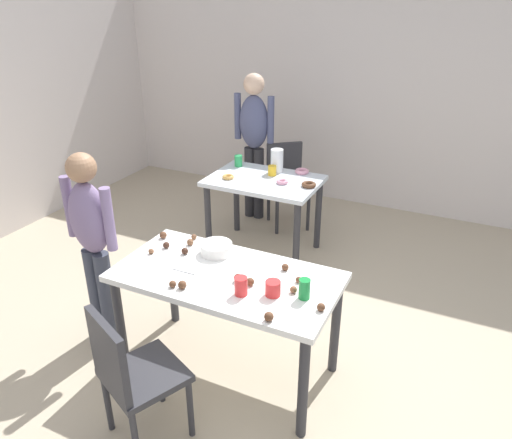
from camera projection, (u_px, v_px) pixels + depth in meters
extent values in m
plane|color=tan|center=(246.00, 372.00, 3.33)|extent=(6.40, 6.40, 0.00)
cube|color=silver|center=(376.00, 93.00, 5.37)|extent=(6.40, 0.10, 2.60)
cube|color=white|center=(226.00, 277.00, 3.04)|extent=(1.39, 0.71, 0.04)
cylinder|color=#2D2D33|center=(120.00, 325.00, 3.21)|extent=(0.06, 0.06, 0.71)
cylinder|color=#2D2D33|center=(303.00, 387.00, 2.71)|extent=(0.06, 0.06, 0.71)
cylinder|color=#2D2D33|center=(172.00, 281.00, 3.69)|extent=(0.06, 0.06, 0.71)
cylinder|color=#2D2D33|center=(335.00, 327.00, 3.20)|extent=(0.06, 0.06, 0.71)
cube|color=silver|center=(264.00, 181.00, 4.54)|extent=(1.01, 0.70, 0.04)
cylinder|color=#2D2D33|center=(208.00, 221.00, 4.64)|extent=(0.06, 0.06, 0.71)
cylinder|color=#2D2D33|center=(296.00, 240.00, 4.29)|extent=(0.06, 0.06, 0.71)
cylinder|color=#2D2D33|center=(236.00, 199.00, 5.11)|extent=(0.06, 0.06, 0.71)
cylinder|color=#2D2D33|center=(318.00, 215.00, 4.76)|extent=(0.06, 0.06, 0.71)
cube|color=#2D2D33|center=(145.00, 375.00, 2.70)|extent=(0.53, 0.53, 0.04)
cube|color=#2D2D33|center=(108.00, 356.00, 2.50)|extent=(0.36, 0.19, 0.42)
cylinder|color=#2D2D33|center=(160.00, 375.00, 3.01)|extent=(0.04, 0.04, 0.41)
cylinder|color=#2D2D33|center=(190.00, 408.00, 2.78)|extent=(0.04, 0.04, 0.41)
cylinder|color=#2D2D33|center=(108.00, 402.00, 2.82)|extent=(0.04, 0.04, 0.41)
cube|color=#2D2D33|center=(289.00, 188.00, 5.18)|extent=(0.56, 0.56, 0.04)
cube|color=#2D2D33|center=(284.00, 162.00, 5.24)|extent=(0.32, 0.27, 0.42)
cylinder|color=#2D2D33|center=(308.00, 212.00, 5.16)|extent=(0.04, 0.04, 0.41)
cylinder|color=#2D2D33|center=(277.00, 216.00, 5.09)|extent=(0.04, 0.04, 0.41)
cylinder|color=#2D2D33|center=(298.00, 200.00, 5.46)|extent=(0.04, 0.04, 0.41)
cylinder|color=#2D2D33|center=(269.00, 203.00, 5.39)|extent=(0.04, 0.04, 0.41)
cylinder|color=#383D4C|center=(96.00, 293.00, 3.54)|extent=(0.11, 0.11, 0.72)
cylinder|color=#383D4C|center=(107.00, 298.00, 3.48)|extent=(0.11, 0.11, 0.72)
ellipsoid|color=slate|center=(89.00, 218.00, 3.25)|extent=(0.34, 0.24, 0.51)
sphere|color=#997051|center=(81.00, 168.00, 3.10)|extent=(0.19, 0.19, 0.19)
cylinder|color=slate|center=(69.00, 206.00, 3.32)|extent=(0.08, 0.08, 0.43)
cylinder|color=slate|center=(109.00, 219.00, 3.14)|extent=(0.08, 0.08, 0.43)
cylinder|color=#28282D|center=(259.00, 184.00, 5.38)|extent=(0.11, 0.11, 0.79)
cylinder|color=#28282D|center=(250.00, 182.00, 5.43)|extent=(0.11, 0.11, 0.79)
ellipsoid|color=#4C5175|center=(254.00, 122.00, 5.11)|extent=(0.32, 0.20, 0.56)
sphere|color=beige|center=(254.00, 84.00, 4.95)|extent=(0.21, 0.21, 0.21)
cylinder|color=#4C5175|center=(271.00, 120.00, 5.02)|extent=(0.07, 0.07, 0.48)
cylinder|color=#4C5175|center=(238.00, 116.00, 5.17)|extent=(0.07, 0.07, 0.48)
cylinder|color=white|center=(216.00, 248.00, 3.25)|extent=(0.21, 0.21, 0.07)
cylinder|color=#198438|center=(304.00, 289.00, 2.78)|extent=(0.07, 0.07, 0.12)
cube|color=silver|center=(183.00, 271.00, 3.06)|extent=(0.17, 0.02, 0.01)
cylinder|color=red|center=(273.00, 288.00, 2.81)|extent=(0.09, 0.09, 0.09)
cylinder|color=red|center=(241.00, 286.00, 2.81)|extent=(0.08, 0.08, 0.11)
sphere|color=#3D2319|center=(185.00, 251.00, 3.25)|extent=(0.05, 0.05, 0.05)
sphere|color=brown|center=(190.00, 242.00, 3.36)|extent=(0.05, 0.05, 0.05)
sphere|color=brown|center=(151.00, 251.00, 3.26)|extent=(0.04, 0.04, 0.04)
sphere|color=brown|center=(293.00, 290.00, 2.84)|extent=(0.04, 0.04, 0.04)
sphere|color=brown|center=(321.00, 307.00, 2.68)|extent=(0.05, 0.05, 0.05)
sphere|color=brown|center=(163.00, 235.00, 3.46)|extent=(0.05, 0.05, 0.05)
sphere|color=brown|center=(194.00, 237.00, 3.44)|extent=(0.04, 0.04, 0.04)
sphere|color=brown|center=(173.00, 284.00, 2.90)|extent=(0.04, 0.04, 0.04)
sphere|color=#3D2319|center=(166.00, 245.00, 3.33)|extent=(0.04, 0.04, 0.04)
sphere|color=brown|center=(285.00, 267.00, 3.07)|extent=(0.04, 0.04, 0.04)
sphere|color=brown|center=(299.00, 280.00, 2.94)|extent=(0.04, 0.04, 0.04)
sphere|color=#3D2319|center=(238.00, 278.00, 2.95)|extent=(0.05, 0.05, 0.05)
sphere|color=brown|center=(250.00, 282.00, 2.91)|extent=(0.05, 0.05, 0.05)
sphere|color=brown|center=(182.00, 285.00, 2.88)|extent=(0.05, 0.05, 0.05)
sphere|color=brown|center=(269.00, 317.00, 2.60)|extent=(0.05, 0.05, 0.05)
cylinder|color=white|center=(277.00, 161.00, 4.66)|extent=(0.12, 0.12, 0.22)
cylinder|color=yellow|center=(272.00, 171.00, 4.60)|extent=(0.08, 0.08, 0.09)
cylinder|color=green|center=(238.00, 161.00, 4.82)|extent=(0.08, 0.08, 0.11)
torus|color=gold|center=(228.00, 177.00, 4.53)|extent=(0.11, 0.11, 0.03)
torus|color=pink|center=(302.00, 171.00, 4.66)|extent=(0.13, 0.13, 0.04)
torus|color=pink|center=(282.00, 182.00, 4.42)|extent=(0.11, 0.11, 0.03)
torus|color=brown|center=(309.00, 185.00, 4.34)|extent=(0.13, 0.13, 0.04)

